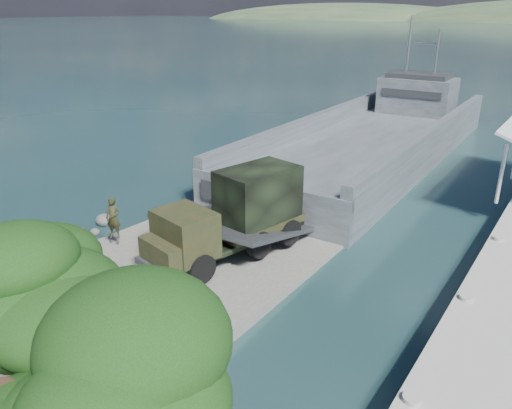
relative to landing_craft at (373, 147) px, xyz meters
name	(u,v)px	position (x,y,z in m)	size (l,w,h in m)	color
ground	(158,285)	(-0.02, -23.42, -0.92)	(1400.00, 1400.00, 0.00)	#19383E
boat_ramp	(140,290)	(-0.02, -24.42, -0.67)	(10.00, 18.00, 0.50)	slate
shoreline_rocks	(76,244)	(-6.22, -22.92, -0.92)	(3.20, 5.60, 0.90)	#575755
landing_craft	(373,147)	(0.00, 0.00, 0.00)	(10.45, 38.08, 11.24)	#40484C
military_truck	(235,215)	(1.44, -19.85, 1.42)	(4.07, 8.30, 3.70)	black
soldier	(114,226)	(-3.65, -22.48, 0.58)	(0.73, 0.48, 2.00)	#202D19
overhang_tree	(7,370)	(6.78, -33.18, 4.52)	(7.47, 6.88, 6.78)	#2F1F13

